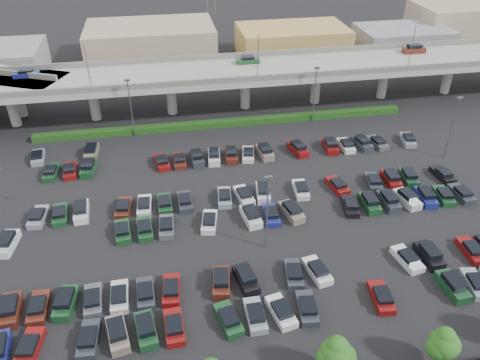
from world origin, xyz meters
name	(u,v)px	position (x,y,z in m)	size (l,w,h in m)	color
ground	(253,208)	(0.00, 0.00, 0.00)	(280.00, 280.00, 0.00)	black
overpass	(218,75)	(-0.18, 32.03, 6.97)	(150.00, 13.00, 15.80)	gray
hedge	(225,123)	(0.00, 25.00, 0.55)	(66.00, 1.60, 1.10)	#153C11
tree_row	(323,358)	(0.70, -26.53, 3.52)	(65.07, 3.66, 5.94)	#332316
parked_cars	(255,220)	(-0.46, -3.47, 0.63)	(63.20, 41.63, 1.67)	#4F5156
light_poles	(220,164)	(-4.13, 2.00, 6.24)	(66.90, 48.38, 10.30)	#535359
distant_buildings	(252,40)	(12.38, 61.81, 3.74)	(138.00, 24.00, 9.00)	slate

